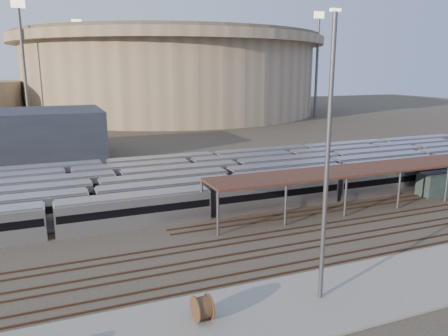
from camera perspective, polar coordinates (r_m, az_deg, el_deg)
ground at (r=51.57m, az=8.13°, el=-7.95°), size 420.00×420.00×0.00m
apron at (r=37.61m, az=13.17°, el=-16.29°), size 50.00×9.00×0.20m
subway_trains at (r=66.44m, az=-0.76°, el=-1.44°), size 121.35×23.90×3.60m
inspection_shed at (r=66.46m, az=23.14°, el=0.34°), size 60.30×6.00×5.30m
empty_tracks at (r=47.60m, az=11.19°, el=-9.77°), size 170.00×9.62×0.18m
stadium at (r=188.16m, az=-6.92°, el=12.24°), size 124.00×124.00×32.50m
floodlight_0 at (r=151.62m, az=-24.72°, el=12.65°), size 4.00×1.00×38.40m
floodlight_2 at (r=170.23m, az=12.05°, el=13.41°), size 4.00×1.00×38.40m
floodlight_3 at (r=202.04m, az=-18.38°, el=12.92°), size 4.00×1.00×38.40m
cable_reel_east at (r=33.46m, az=-2.85°, el=-17.76°), size 1.21×2.02×1.95m
yard_light_pole at (r=33.65m, az=13.33°, el=0.71°), size 0.81×0.36×22.09m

